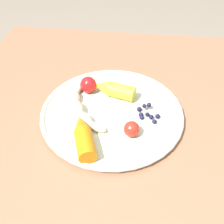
# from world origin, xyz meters

# --- Properties ---
(dining_table) EXTENTS (0.97, 0.79, 0.74)m
(dining_table) POSITION_xyz_m (0.00, 0.00, 0.64)
(dining_table) COLOR #94664A
(dining_table) RESTS_ON ground_plane
(plate) EXTENTS (0.35, 0.35, 0.02)m
(plate) POSITION_xyz_m (-0.05, 0.03, 0.75)
(plate) COLOR silver
(plate) RESTS_ON dining_table
(banana) EXTENTS (0.18, 0.12, 0.03)m
(banana) POSITION_xyz_m (-0.05, -0.05, 0.77)
(banana) COLOR beige
(banana) RESTS_ON plate
(carrot_orange) EXTENTS (0.13, 0.08, 0.04)m
(carrot_orange) POSITION_xyz_m (0.05, -0.02, 0.78)
(carrot_orange) COLOR orange
(carrot_orange) RESTS_ON plate
(carrot_yellow) EXTENTS (0.07, 0.12, 0.04)m
(carrot_yellow) POSITION_xyz_m (-0.12, 0.02, 0.78)
(carrot_yellow) COLOR yellow
(carrot_yellow) RESTS_ON plate
(blueberry_pile) EXTENTS (0.06, 0.06, 0.02)m
(blueberry_pile) POSITION_xyz_m (-0.05, 0.11, 0.76)
(blueberry_pile) COLOR #191638
(blueberry_pile) RESTS_ON plate
(tomato_near) EXTENTS (0.04, 0.04, 0.04)m
(tomato_near) POSITION_xyz_m (0.01, 0.08, 0.77)
(tomato_near) COLOR red
(tomato_near) RESTS_ON plate
(tomato_mid) EXTENTS (0.04, 0.04, 0.04)m
(tomato_mid) POSITION_xyz_m (-0.13, -0.04, 0.78)
(tomato_mid) COLOR red
(tomato_mid) RESTS_ON plate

